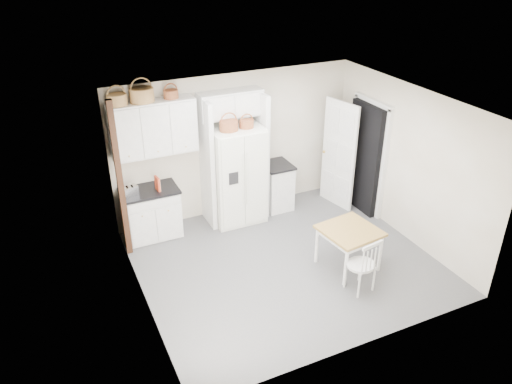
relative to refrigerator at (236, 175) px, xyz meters
name	(u,v)px	position (x,y,z in m)	size (l,w,h in m)	color
floor	(285,262)	(0.15, -1.63, -0.89)	(4.50, 4.50, 0.00)	#4E4F55
ceiling	(291,106)	(0.15, -1.63, 1.71)	(4.50, 4.50, 0.00)	white
wall_back	(235,144)	(0.15, 0.37, 0.41)	(4.50, 4.50, 0.00)	#C2B196
wall_left	(137,224)	(-2.10, -1.63, 0.41)	(4.00, 4.00, 0.00)	#C2B196
wall_right	(408,164)	(2.40, -1.63, 0.41)	(4.00, 4.00, 0.00)	#C2B196
refrigerator	(236,175)	(0.00, 0.00, 0.00)	(0.92, 0.74, 1.77)	white
base_cab_left	(152,214)	(-1.55, 0.07, -0.46)	(0.92, 0.58, 0.85)	silver
base_cab_right	(276,187)	(0.85, 0.07, -0.46)	(0.49, 0.58, 0.85)	silver
dining_table	(348,248)	(0.99, -2.12, -0.55)	(0.81, 0.81, 0.67)	olive
windsor_chair	(361,265)	(0.82, -2.67, -0.45)	(0.42, 0.39, 0.87)	silver
counter_left	(149,191)	(-1.55, 0.07, -0.02)	(0.95, 0.62, 0.04)	black
counter_right	(277,165)	(0.85, 0.07, -0.01)	(0.52, 0.62, 0.04)	black
toaster	(130,191)	(-1.88, -0.02, 0.09)	(0.25, 0.14, 0.17)	silver
cookbook_red	(157,184)	(-1.42, -0.01, 0.12)	(0.04, 0.16, 0.24)	#BA3A20
cookbook_cream	(158,184)	(-1.40, -0.01, 0.11)	(0.03, 0.15, 0.22)	#F0E9CA
basket_upper_a	(117,100)	(-1.86, 0.20, 1.55)	(0.31, 0.31, 0.17)	brown
basket_upper_b	(142,95)	(-1.47, 0.20, 1.57)	(0.38, 0.38, 0.22)	brown
basket_upper_c	(171,94)	(-1.01, 0.20, 1.53)	(0.24, 0.24, 0.14)	brown
basket_fridge_a	(229,126)	(-0.16, -0.10, 0.97)	(0.32, 0.32, 0.17)	brown
basket_fridge_b	(247,124)	(0.17, -0.10, 0.95)	(0.25, 0.25, 0.13)	brown
upper_cabinet	(153,128)	(-1.35, 0.20, 1.01)	(1.40, 0.34, 0.90)	silver
bridge_cabinet	(230,104)	(0.00, 0.20, 1.24)	(1.12, 0.34, 0.45)	silver
fridge_panel_left	(207,164)	(-0.51, 0.07, 0.26)	(0.08, 0.60, 2.30)	silver
fridge_panel_right	(261,155)	(0.51, 0.07, 0.26)	(0.08, 0.60, 2.30)	silver
trim_post	(120,182)	(-2.05, -0.28, 0.41)	(0.09, 0.09, 2.60)	black
doorway_void	(365,158)	(2.31, -0.63, 0.14)	(0.18, 0.85, 2.05)	black
door_slab	(339,155)	(1.95, -0.29, 0.14)	(0.80, 0.04, 2.05)	white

